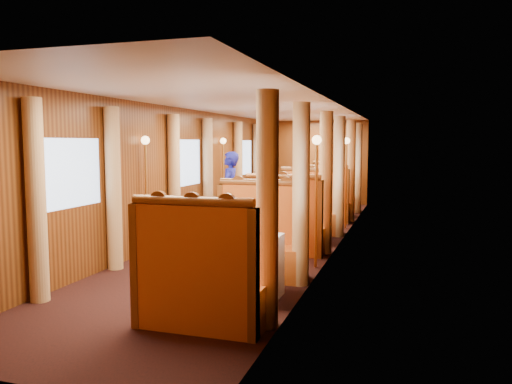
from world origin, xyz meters
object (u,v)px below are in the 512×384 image
at_px(table_mid, 298,222).
at_px(teapot_back, 228,229).
at_px(table_near, 234,267).
at_px(banquette_mid_fwd, 285,229).
at_px(banquette_mid_aft, 309,212).
at_px(rose_vase_mid, 296,193).
at_px(steward, 229,192).
at_px(banquette_far_fwd, 321,204).
at_px(rose_vase_far, 330,179).
at_px(banquette_near_fwd, 200,287).
at_px(tea_tray, 224,236).
at_px(passenger, 306,198).
at_px(table_far, 328,201).
at_px(teapot_left, 215,230).
at_px(banquette_far_aft, 334,195).
at_px(teapot_right, 228,232).
at_px(fruit_plate, 256,238).
at_px(banquette_near_aft, 259,246).

bearing_deg(table_mid, teapot_back, -91.61).
height_order(table_near, banquette_mid_fwd, banquette_mid_fwd).
height_order(banquette_mid_aft, teapot_back, banquette_mid_aft).
distance_m(rose_vase_mid, steward, 1.70).
relative_size(banquette_far_fwd, rose_vase_far, 3.72).
bearing_deg(teapot_back, banquette_near_fwd, -63.17).
relative_size(table_near, rose_vase_mid, 2.92).
relative_size(banquette_mid_fwd, tea_tray, 3.94).
bearing_deg(passenger, table_far, 90.00).
bearing_deg(rose_vase_mid, teapot_left, -92.74).
relative_size(banquette_near_fwd, rose_vase_mid, 3.72).
height_order(table_mid, banquette_mid_aft, banquette_mid_aft).
bearing_deg(table_mid, rose_vase_far, 89.42).
height_order(banquette_mid_fwd, banquette_far_fwd, same).
bearing_deg(banquette_near_fwd, rose_vase_far, 89.75).
bearing_deg(table_mid, banquette_near_fwd, -90.00).
bearing_deg(tea_tray, banquette_near_fwd, -84.20).
height_order(banquette_near_fwd, rose_vase_mid, banquette_near_fwd).
distance_m(tea_tray, steward, 4.48).
bearing_deg(table_mid, tea_tray, -91.53).
bearing_deg(banquette_far_aft, steward, -112.42).
xyz_separation_m(rose_vase_mid, passenger, (0.04, 0.75, -0.19)).
xyz_separation_m(table_far, tea_tray, (-0.10, -7.08, 0.38)).
bearing_deg(banquette_mid_fwd, teapot_left, -94.63).
height_order(table_mid, rose_vase_far, rose_vase_far).
bearing_deg(steward, banquette_near_fwd, 11.64).
relative_size(banquette_mid_fwd, steward, 0.81).
height_order(table_near, teapot_right, teapot_right).
bearing_deg(steward, banquette_mid_aft, 97.38).
height_order(banquette_mid_aft, banquette_far_aft, same).
bearing_deg(banquette_mid_aft, steward, -167.09).
height_order(teapot_right, fruit_plate, teapot_right).
distance_m(banquette_far_aft, rose_vase_far, 1.14).
xyz_separation_m(tea_tray, steward, (-1.50, 4.22, 0.07)).
relative_size(fruit_plate, rose_vase_far, 0.58).
xyz_separation_m(table_far, banquette_far_fwd, (0.00, -1.01, 0.05)).
bearing_deg(table_near, banquette_near_aft, 90.00).
height_order(table_mid, banquette_mid_fwd, banquette_mid_fwd).
bearing_deg(teapot_left, rose_vase_far, 77.23).
height_order(banquette_far_aft, tea_tray, banquette_far_aft).
distance_m(table_mid, teapot_right, 3.66).
bearing_deg(banquette_near_fwd, table_near, 90.00).
bearing_deg(steward, table_near, 15.50).
xyz_separation_m(teapot_left, fruit_plate, (0.53, -0.06, -0.05)).
bearing_deg(banquette_far_aft, banquette_near_fwd, -90.00).
xyz_separation_m(table_mid, banquette_mid_fwd, (0.00, -1.01, 0.05)).
height_order(banquette_near_aft, fruit_plate, banquette_near_aft).
bearing_deg(teapot_back, banquette_near_aft, 105.90).
height_order(banquette_far_aft, fruit_plate, banquette_far_aft).
bearing_deg(tea_tray, fruit_plate, -9.26).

